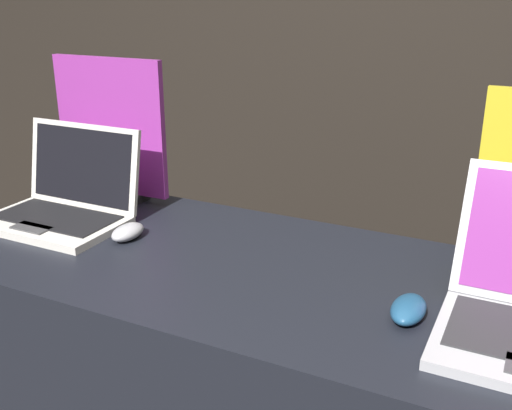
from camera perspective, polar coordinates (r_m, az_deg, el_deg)
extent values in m
cube|color=black|center=(2.66, 15.20, 16.15)|extent=(8.00, 0.05, 2.80)
cube|color=silver|center=(1.69, -18.85, -1.64)|extent=(0.38, 0.23, 0.02)
cube|color=black|center=(1.70, -18.49, -1.08)|extent=(0.33, 0.16, 0.00)
cube|color=#3F3F42|center=(1.65, -20.59, -2.04)|extent=(0.11, 0.05, 0.00)
cube|color=silver|center=(1.75, -16.13, 3.64)|extent=(0.38, 0.06, 0.23)
cube|color=black|center=(1.75, -16.28, 3.63)|extent=(0.34, 0.04, 0.20)
ellipsoid|color=#B2B2B7|center=(1.56, -12.12, -2.53)|extent=(0.06, 0.11, 0.04)
cube|color=black|center=(1.88, -13.18, 1.08)|extent=(0.21, 0.07, 0.02)
cube|color=purple|center=(1.82, -13.69, 7.33)|extent=(0.38, 0.02, 0.40)
ellipsoid|color=navy|center=(1.21, 14.31, -9.59)|extent=(0.07, 0.12, 0.04)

